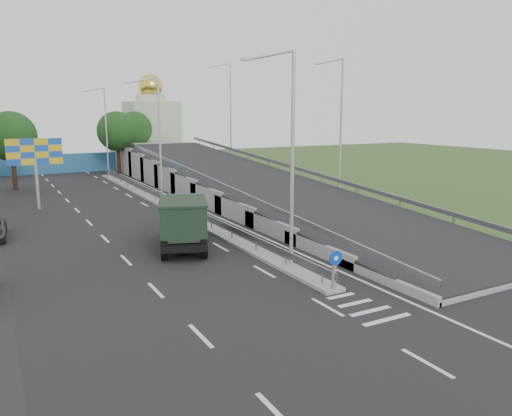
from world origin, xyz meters
TOP-DOWN VIEW (x-y plane):
  - ground at (0.00, 0.00)m, footprint 160.00×160.00m
  - road_surface at (-3.00, 20.00)m, footprint 26.00×90.00m
  - median at (0.00, 24.00)m, footprint 1.00×44.00m
  - overpass_ramp at (7.50, 24.00)m, footprint 10.00×50.00m
  - median_guardrail at (0.00, 24.00)m, footprint 0.09×44.00m
  - sign_bollard at (0.00, 2.17)m, footprint 0.64×0.23m
  - lamp_post_near at (0.11, 6.00)m, footprint 2.74×0.18m
  - lamp_post_mid at (0.11, 26.00)m, footprint 2.74×0.18m
  - lamp_post_far at (0.11, 46.00)m, footprint 2.74×0.18m
  - blue_wall at (-4.00, 52.00)m, footprint 30.00×0.50m
  - church at (10.00, 60.00)m, footprint 7.00×7.00m
  - billboard at (-9.00, 28.00)m, footprint 4.00×0.24m
  - tree_left_mid at (-10.00, 40.00)m, footprint 4.80×4.80m
  - tree_median_far at (2.00, 48.00)m, footprint 4.80×4.80m
  - tree_ramp_far at (6.00, 55.00)m, footprint 4.80×4.80m
  - dump_truck at (-2.93, 12.20)m, footprint 4.31×6.80m

SIDE VIEW (x-z plane):
  - ground at x=0.00m, z-range 0.00..0.00m
  - road_surface at x=-3.00m, z-range -0.02..0.02m
  - median at x=0.00m, z-range 0.00..0.20m
  - median_guardrail at x=0.00m, z-range 0.39..1.10m
  - sign_bollard at x=0.00m, z-range 0.20..1.87m
  - blue_wall at x=-4.00m, z-range 0.00..2.40m
  - dump_truck at x=-2.93m, z-range 0.15..2.97m
  - overpass_ramp at x=7.50m, z-range 0.00..3.50m
  - billboard at x=-9.00m, z-range 1.44..6.94m
  - tree_left_mid at x=-10.00m, z-range 1.38..8.98m
  - tree_median_far at x=2.00m, z-range 1.38..8.98m
  - tree_ramp_far at x=6.00m, z-range 1.38..8.98m
  - church at x=10.00m, z-range -1.59..12.21m
  - lamp_post_near at x=0.11m, z-range 0.77..10.85m
  - lamp_post_mid at x=0.11m, z-range 0.77..10.85m
  - lamp_post_far at x=0.11m, z-range 0.77..10.85m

